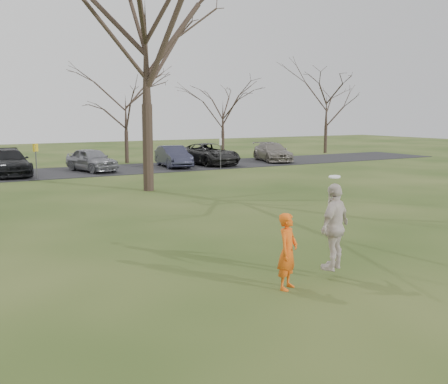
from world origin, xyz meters
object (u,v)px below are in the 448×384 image
Objects in this scene: car_7 at (273,152)px; catching_play at (335,227)px; car_3 at (8,162)px; big_tree at (146,44)px; car_6 at (209,154)px; car_4 at (92,160)px; player_defender at (288,251)px; car_5 at (173,156)px.

catching_play is at bearing -107.03° from car_7.
car_3 is 12.74m from big_tree.
car_4 is at bearing 177.12° from car_6.
car_3 is at bearing -165.16° from car_7.
player_defender reaches higher than car_6.
player_defender reaches higher than car_4.
car_5 is (8.54, 24.89, -0.06)m from player_defender.
car_6 is 27.10m from catching_play.
player_defender is 0.38× the size of car_4.
catching_play is (3.62, -25.13, 0.38)m from car_3.
car_4 is at bearing 51.63° from player_defender.
car_5 is (10.76, -0.34, -0.05)m from car_3.
catching_play reaches higher than player_defender.
car_3 is 1.21× the size of car_5.
catching_play reaches higher than car_7.
car_5 is 25.79m from catching_play.
player_defender is 30.43m from car_7.
player_defender reaches higher than car_5.
car_6 is at bearing -165.83° from car_7.
car_3 reaches higher than car_6.
car_4 is 14.31m from car_7.
player_defender is 0.77× the size of catching_play.
big_tree is (5.11, -9.91, 6.17)m from car_3.
big_tree reaches higher than catching_play.
car_6 is 0.40× the size of big_tree.
car_5 is 8.60m from car_7.
car_3 is 10.77m from car_5.
car_3 is at bearing 117.28° from big_tree.
car_7 is at bearing 8.99° from car_5.
catching_play is at bearing -81.66° from car_3.
car_4 is 0.89× the size of car_7.
car_3 is at bearing 98.20° from catching_play.
catching_play reaches higher than car_3.
car_3 is at bearing 163.71° from car_4.
car_7 is 29.57m from catching_play.
car_6 is at bearing 48.85° from big_tree.
car_3 is at bearing 63.10° from player_defender.
player_defender is at bearing -175.42° from catching_play.
car_6 is 14.54m from big_tree.
catching_play is (-7.14, -24.78, 0.43)m from car_5.
car_5 is 2.07× the size of catching_play.
player_defender is 26.32m from car_5.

